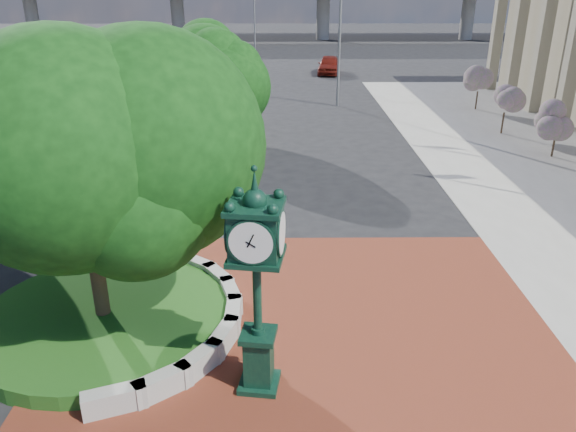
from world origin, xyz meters
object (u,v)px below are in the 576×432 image
Objects in this scene: post_clock at (257,276)px; street_lamp_near at (344,13)px; street_lamp_far at (257,16)px; parked_car at (329,65)px.

street_lamp_near reaches higher than post_clock.
parked_car is at bearing -20.93° from street_lamp_far.
street_lamp_far is at bearing 166.57° from parked_car.
post_clock is 28.72m from street_lamp_near.
post_clock is 44.46m from street_lamp_far.
parked_car is (4.65, 41.89, -1.86)m from post_clock.
street_lamp_near reaches higher than parked_car.
street_lamp_far is at bearing 92.39° from post_clock.
street_lamp_near is at bearing -68.80° from street_lamp_far.
street_lamp_near is (-0.23, -13.70, 5.15)m from parked_car.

